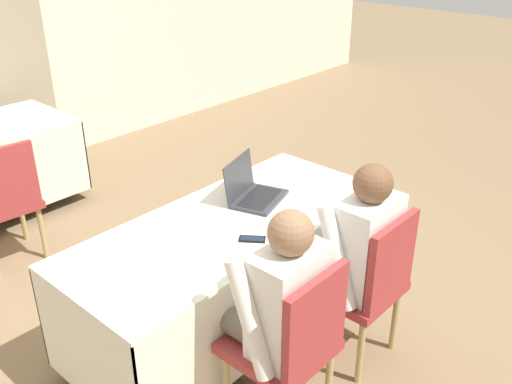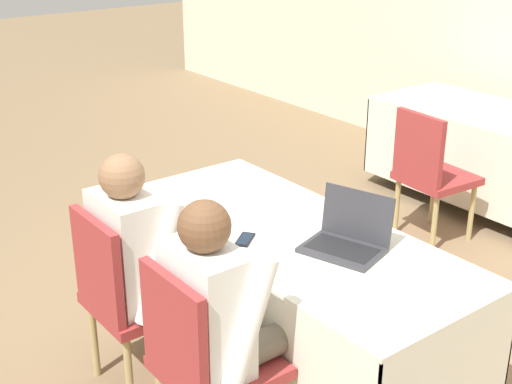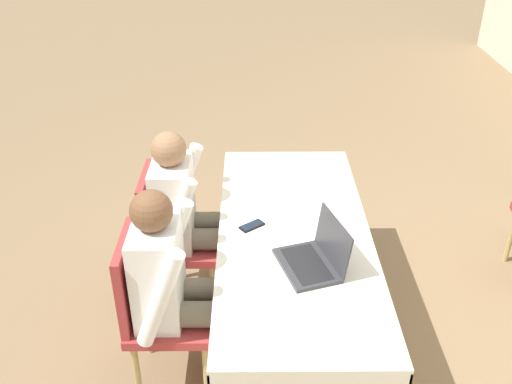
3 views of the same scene
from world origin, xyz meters
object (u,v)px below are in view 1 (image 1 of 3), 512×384
Objects in this scene: laptop at (253,192)px; cell_phone at (252,239)px; chair_near_left at (292,342)px; person_white_shirt at (353,249)px; person_checkered_shirt at (275,304)px; chair_far_spare at (4,198)px; chair_near_right at (367,282)px.

cell_phone is at bearing -155.98° from laptop.
person_white_shirt is at bearing -170.72° from chair_near_left.
laptop is 0.46m from cell_phone.
person_checkered_shirt reaches higher than cell_phone.
chair_near_left is 0.78× the size of person_white_shirt.
laptop is 0.45× the size of chair_far_spare.
cell_phone is (-0.34, -0.30, -0.04)m from laptop.
chair_near_left is 0.66m from person_white_shirt.
cell_phone is 0.13× the size of person_white_shirt.
laptop is at bearing -131.46° from person_checkered_shirt.
person_checkered_shirt is (-0.61, -0.68, -0.11)m from laptop.
laptop is 0.92m from person_checkered_shirt.
chair_far_spare is at bearing 99.46° from laptop.
person_white_shirt is at bearing -82.82° from cell_phone.
person_checkered_shirt is 0.63m from person_white_shirt.
chair_far_spare is 0.78× the size of person_checkered_shirt.
laptop is 0.83m from chair_near_right.
person_checkered_shirt reaches higher than chair_near_left.
person_checkered_shirt is (-0.00, 0.10, 0.16)m from chair_near_left.
chair_near_right is at bearing -180.00° from chair_near_left.
chair_near_left is at bearing -145.17° from laptop.
laptop is 0.45× the size of chair_near_left.
person_checkered_shirt and person_white_shirt have the same top height.
laptop is at bearing -87.64° from person_white_shirt.
cell_phone is at bearing -52.61° from chair_near_right.
chair_near_right is 0.78× the size of person_checkered_shirt.
person_checkered_shirt is (-0.63, 0.10, 0.16)m from chair_near_right.
person_white_shirt is at bearing -90.00° from chair_near_right.
laptop is 1.78m from chair_far_spare.
laptop reaches higher than chair_near_right.
chair_near_right is 0.78× the size of person_white_shirt.
chair_far_spare is (-0.46, 1.87, -0.23)m from cell_phone.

